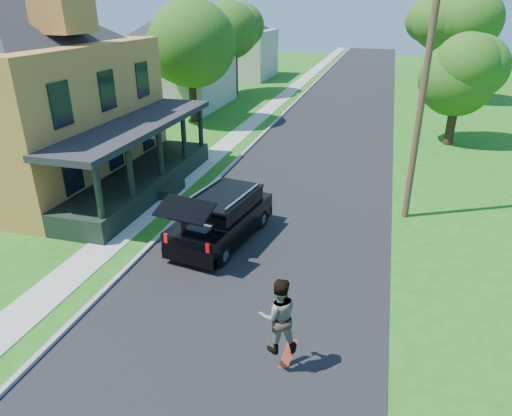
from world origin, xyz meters
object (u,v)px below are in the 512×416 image
(skateboarder, at_px, (279,316))
(tree_right_near, at_px, (460,67))
(utility_pole_near, at_px, (423,94))
(black_suv, at_px, (222,218))

(skateboarder, xyz_separation_m, tree_right_near, (5.57, 20.62, 2.96))
(tree_right_near, bearing_deg, utility_pole_near, -103.01)
(skateboarder, distance_m, tree_right_near, 21.56)
(black_suv, xyz_separation_m, tree_right_near, (8.90, 15.04, 3.57))
(utility_pole_near, bearing_deg, skateboarder, -127.23)
(skateboarder, distance_m, utility_pole_near, 10.41)
(skateboarder, bearing_deg, tree_right_near, -127.63)
(black_suv, xyz_separation_m, skateboarder, (3.33, -5.58, 0.61))
(black_suv, height_order, tree_right_near, tree_right_near)
(black_suv, distance_m, tree_right_near, 17.83)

